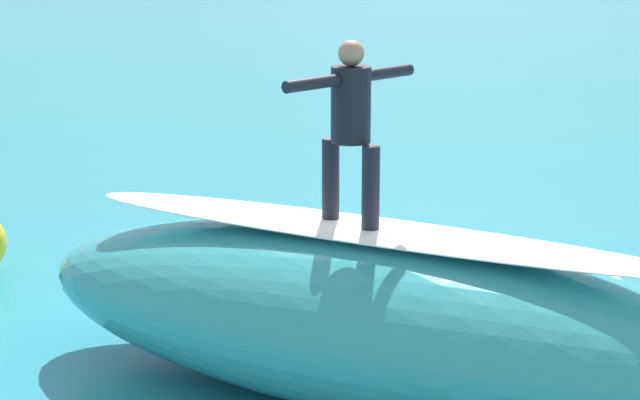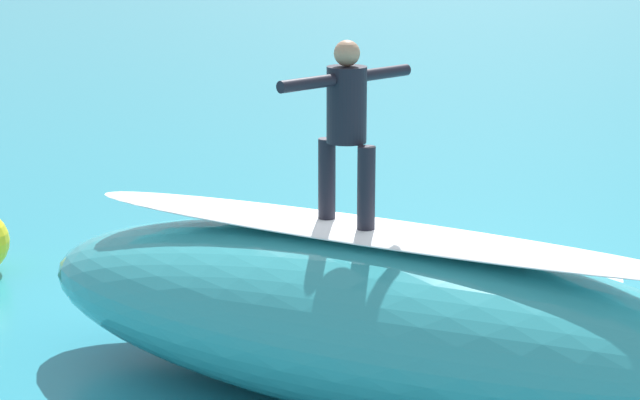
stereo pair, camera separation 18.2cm
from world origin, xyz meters
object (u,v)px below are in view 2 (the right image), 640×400
at_px(surfboard_riding, 346,228).
at_px(surfer_riding, 347,118).
at_px(surfer_paddling, 299,231).
at_px(surfboard_paddling, 303,245).

xyz_separation_m(surfboard_riding, surfer_riding, (0.00, -0.00, 0.95)).
relative_size(surfer_riding, surfer_paddling, 1.15).
bearing_deg(surfer_riding, surfboard_riding, 122.43).
relative_size(surfboard_riding, surfer_riding, 1.28).
distance_m(surfboard_paddling, surfer_paddling, 0.20).
height_order(surfer_riding, surfer_paddling, surfer_riding).
xyz_separation_m(surfboard_riding, surfer_paddling, (2.59, -3.86, -1.33)).
bearing_deg(surfboard_riding, surfer_paddling, -37.76).
xyz_separation_m(surfer_riding, surfboard_paddling, (2.49, -3.78, -2.44)).
bearing_deg(surfboard_paddling, surfer_paddling, -180.00).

